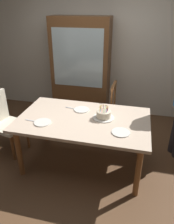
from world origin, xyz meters
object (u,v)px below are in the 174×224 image
at_px(birthday_cake, 104,115).
at_px(chair_upholstered, 4,120).
at_px(dining_table, 83,124).
at_px(chair_spindle_back, 103,111).
at_px(plate_far_side, 82,110).
at_px(plate_near_guest, 121,132).
at_px(china_cabinet, 81,69).
at_px(plate_near_celebrant, 43,122).

relative_size(birthday_cake, chair_upholstered, 0.29).
relative_size(dining_table, chair_spindle_back, 1.81).
distance_m(birthday_cake, plate_far_side, 0.38).
distance_m(plate_far_side, chair_upholstered, 1.20).
distance_m(dining_table, birthday_cake, 0.30).
relative_size(plate_near_guest, chair_spindle_back, 0.23).
height_order(dining_table, china_cabinet, china_cabinet).
distance_m(plate_far_side, plate_near_guest, 0.76).
relative_size(birthday_cake, china_cabinet, 0.15).
distance_m(dining_table, china_cabinet, 1.65).
bearing_deg(china_cabinet, plate_near_celebrant, -90.71).
bearing_deg(plate_far_side, plate_near_celebrant, -129.42).
bearing_deg(dining_table, birthday_cake, 15.40).
relative_size(chair_upholstered, china_cabinet, 0.50).
xyz_separation_m(dining_table, china_cabinet, (-0.45, 1.56, 0.29)).
distance_m(dining_table, plate_near_guest, 0.57).
height_order(plate_far_side, chair_upholstered, chair_upholstered).
height_order(birthday_cake, china_cabinet, china_cabinet).
height_order(birthday_cake, plate_far_side, birthday_cake).
bearing_deg(chair_upholstered, china_cabinet, 62.33).
bearing_deg(plate_near_guest, chair_spindle_back, 110.28).
relative_size(plate_near_celebrant, plate_far_side, 1.00).
height_order(birthday_cake, chair_upholstered, chair_upholstered).
xyz_separation_m(plate_near_guest, chair_upholstered, (-1.76, 0.27, -0.21)).
distance_m(dining_table, chair_upholstered, 1.26).
distance_m(birthday_cake, plate_near_celebrant, 0.79).
distance_m(birthday_cake, plate_near_guest, 0.40).
bearing_deg(chair_spindle_back, plate_near_guest, -69.72).
relative_size(plate_near_celebrant, china_cabinet, 0.12).
relative_size(plate_near_guest, china_cabinet, 0.12).
xyz_separation_m(plate_far_side, chair_spindle_back, (0.20, 0.61, -0.29)).
distance_m(dining_table, plate_near_celebrant, 0.54).
height_order(plate_near_celebrant, chair_upholstered, chair_upholstered).
bearing_deg(birthday_cake, chair_upholstered, -178.75).
bearing_deg(plate_near_guest, chair_upholstered, 171.19).
distance_m(plate_far_side, china_cabinet, 1.39).
xyz_separation_m(chair_spindle_back, chair_upholstered, (-1.37, -0.80, 0.07)).
distance_m(birthday_cake, china_cabinet, 1.65).
bearing_deg(chair_upholstered, chair_spindle_back, 30.50).
xyz_separation_m(dining_table, chair_spindle_back, (0.12, 0.84, -0.20)).
bearing_deg(chair_upholstered, dining_table, -1.74).
relative_size(plate_near_guest, chair_upholstered, 0.23).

